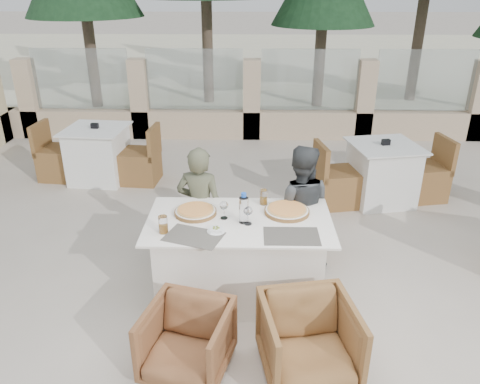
{
  "coord_description": "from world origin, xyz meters",
  "views": [
    {
      "loc": [
        -0.03,
        -3.44,
        2.67
      ],
      "look_at": [
        -0.11,
        0.42,
        0.9
      ],
      "focal_mm": 35.0,
      "sensor_mm": 36.0,
      "label": 1
    }
  ],
  "objects_px": {
    "armchair_far_right": "(287,232)",
    "bg_table_a": "(99,154)",
    "olive_dish": "(216,229)",
    "beer_glass_right": "(264,197)",
    "bg_table_b": "(382,173)",
    "dining_table": "(239,258)",
    "wine_glass_centre": "(224,209)",
    "wine_glass_near": "(248,214)",
    "armchair_far_left": "(216,239)",
    "armchair_near_left": "(187,341)",
    "pizza_right": "(287,210)",
    "water_bottle": "(244,208)",
    "beer_glass_left": "(163,225)",
    "diner_left": "(200,209)",
    "armchair_near_right": "(309,341)",
    "pizza_left": "(195,211)",
    "diner_right": "(299,209)"
  },
  "relations": [
    {
      "from": "dining_table",
      "to": "armchair_far_right",
      "type": "distance_m",
      "value": 0.84
    },
    {
      "from": "water_bottle",
      "to": "diner_left",
      "type": "distance_m",
      "value": 0.74
    },
    {
      "from": "water_bottle",
      "to": "bg_table_a",
      "type": "distance_m",
      "value": 3.47
    },
    {
      "from": "pizza_right",
      "to": "wine_glass_near",
      "type": "height_order",
      "value": "wine_glass_near"
    },
    {
      "from": "pizza_left",
      "to": "water_bottle",
      "type": "bearing_deg",
      "value": -19.47
    },
    {
      "from": "armchair_far_right",
      "to": "armchair_near_right",
      "type": "bearing_deg",
      "value": 88.47
    },
    {
      "from": "armchair_near_right",
      "to": "diner_left",
      "type": "height_order",
      "value": "diner_left"
    },
    {
      "from": "armchair_far_left",
      "to": "armchair_far_right",
      "type": "distance_m",
      "value": 0.74
    },
    {
      "from": "dining_table",
      "to": "water_bottle",
      "type": "xyz_separation_m",
      "value": [
        0.04,
        -0.04,
        0.52
      ]
    },
    {
      "from": "dining_table",
      "to": "pizza_left",
      "type": "bearing_deg",
      "value": 163.68
    },
    {
      "from": "dining_table",
      "to": "armchair_far_left",
      "type": "relative_size",
      "value": 2.64
    },
    {
      "from": "armchair_far_right",
      "to": "armchair_near_right",
      "type": "height_order",
      "value": "armchair_near_right"
    },
    {
      "from": "pizza_right",
      "to": "beer_glass_right",
      "type": "xyz_separation_m",
      "value": [
        -0.2,
        0.17,
        0.04
      ]
    },
    {
      "from": "dining_table",
      "to": "diner_right",
      "type": "bearing_deg",
      "value": 39.92
    },
    {
      "from": "water_bottle",
      "to": "bg_table_a",
      "type": "height_order",
      "value": "water_bottle"
    },
    {
      "from": "dining_table",
      "to": "armchair_far_left",
      "type": "bearing_deg",
      "value": 115.65
    },
    {
      "from": "armchair_far_right",
      "to": "bg_table_a",
      "type": "distance_m",
      "value": 3.23
    },
    {
      "from": "olive_dish",
      "to": "beer_glass_right",
      "type": "bearing_deg",
      "value": 52.64
    },
    {
      "from": "wine_glass_near",
      "to": "diner_right",
      "type": "height_order",
      "value": "diner_right"
    },
    {
      "from": "armchair_far_left",
      "to": "armchair_near_left",
      "type": "relative_size",
      "value": 1.01
    },
    {
      "from": "wine_glass_centre",
      "to": "diner_left",
      "type": "height_order",
      "value": "diner_left"
    },
    {
      "from": "pizza_left",
      "to": "diner_right",
      "type": "relative_size",
      "value": 0.29
    },
    {
      "from": "dining_table",
      "to": "pizza_right",
      "type": "distance_m",
      "value": 0.61
    },
    {
      "from": "beer_glass_left",
      "to": "armchair_near_right",
      "type": "height_order",
      "value": "beer_glass_left"
    },
    {
      "from": "armchair_far_right",
      "to": "bg_table_a",
      "type": "xyz_separation_m",
      "value": [
        -2.54,
        1.99,
        0.11
      ]
    },
    {
      "from": "dining_table",
      "to": "wine_glass_centre",
      "type": "height_order",
      "value": "wine_glass_centre"
    },
    {
      "from": "bg_table_b",
      "to": "dining_table",
      "type": "bearing_deg",
      "value": -141.64
    },
    {
      "from": "beer_glass_left",
      "to": "armchair_near_right",
      "type": "distance_m",
      "value": 1.45
    },
    {
      "from": "wine_glass_near",
      "to": "armchair_near_left",
      "type": "distance_m",
      "value": 1.14
    },
    {
      "from": "wine_glass_near",
      "to": "pizza_left",
      "type": "bearing_deg",
      "value": 158.82
    },
    {
      "from": "diner_left",
      "to": "beer_glass_left",
      "type": "bearing_deg",
      "value": 83.19
    },
    {
      "from": "bg_table_a",
      "to": "bg_table_b",
      "type": "relative_size",
      "value": 1.0
    },
    {
      "from": "water_bottle",
      "to": "wine_glass_near",
      "type": "xyz_separation_m",
      "value": [
        0.04,
        -0.03,
        -0.05
      ]
    },
    {
      "from": "armchair_far_left",
      "to": "bg_table_a",
      "type": "distance_m",
      "value": 2.82
    },
    {
      "from": "armchair_near_left",
      "to": "wine_glass_centre",
      "type": "bearing_deg",
      "value": 92.0
    },
    {
      "from": "wine_glass_centre",
      "to": "bg_table_a",
      "type": "height_order",
      "value": "wine_glass_centre"
    },
    {
      "from": "pizza_right",
      "to": "olive_dish",
      "type": "relative_size",
      "value": 3.63
    },
    {
      "from": "armchair_far_right",
      "to": "armchair_far_left",
      "type": "bearing_deg",
      "value": 9.14
    },
    {
      "from": "beer_glass_left",
      "to": "dining_table",
      "type": "bearing_deg",
      "value": 20.32
    },
    {
      "from": "wine_glass_centre",
      "to": "wine_glass_near",
      "type": "height_order",
      "value": "same"
    },
    {
      "from": "armchair_near_left",
      "to": "armchair_near_right",
      "type": "distance_m",
      "value": 0.88
    },
    {
      "from": "beer_glass_right",
      "to": "bg_table_a",
      "type": "distance_m",
      "value": 3.3
    },
    {
      "from": "armchair_far_right",
      "to": "bg_table_a",
      "type": "bearing_deg",
      "value": -41.03
    },
    {
      "from": "pizza_right",
      "to": "olive_dish",
      "type": "bearing_deg",
      "value": -149.76
    },
    {
      "from": "armchair_far_left",
      "to": "dining_table",
      "type": "bearing_deg",
      "value": 108.75
    },
    {
      "from": "water_bottle",
      "to": "armchair_near_right",
      "type": "height_order",
      "value": "water_bottle"
    },
    {
      "from": "armchair_far_right",
      "to": "bg_table_b",
      "type": "height_order",
      "value": "bg_table_b"
    },
    {
      "from": "bg_table_b",
      "to": "diner_left",
      "type": "bearing_deg",
      "value": -155.05
    },
    {
      "from": "beer_glass_left",
      "to": "armchair_near_left",
      "type": "distance_m",
      "value": 0.95
    },
    {
      "from": "dining_table",
      "to": "wine_glass_near",
      "type": "xyz_separation_m",
      "value": [
        0.08,
        -0.07,
        0.48
      ]
    }
  ]
}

